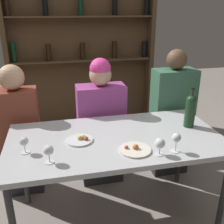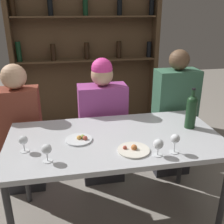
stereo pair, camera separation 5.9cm
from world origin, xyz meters
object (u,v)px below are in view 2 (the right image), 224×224
food_plate_0 (133,150)px  wine_glass_0 (23,141)px  wine_glass_2 (47,150)px  seated_person_left (22,133)px  wine_glass_3 (158,145)px  wine_glass_1 (175,140)px  food_plate_1 (79,139)px  seated_person_center (103,126)px  seated_person_right (174,119)px  wine_bottle (191,110)px

food_plate_0 → wine_glass_0: bearing=169.6°
wine_glass_2 → seated_person_left: (-0.27, 0.80, -0.26)m
wine_glass_3 → food_plate_0: wine_glass_3 is taller
seated_person_left → wine_glass_1: bearing=-38.0°
food_plate_0 → food_plate_1: food_plate_0 is taller
seated_person_center → seated_person_right: (0.71, 0.00, 0.02)m
wine_bottle → seated_person_right: (0.10, 0.50, -0.29)m
seated_person_left → seated_person_right: (1.45, -0.00, 0.03)m
wine_bottle → food_plate_1: (-0.86, -0.06, -0.13)m
wine_glass_0 → wine_glass_3: wine_glass_3 is taller
wine_bottle → wine_glass_2: wine_bottle is taller
wine_glass_0 → wine_glass_3: 0.86m
wine_glass_1 → wine_glass_3: wine_glass_1 is taller
wine_glass_1 → food_plate_1: 0.66m
wine_glass_2 → food_plate_1: bearing=48.3°
wine_glass_2 → food_plate_1: size_ratio=0.62×
seated_person_center → wine_glass_2: bearing=-120.2°
wine_bottle → seated_person_right: seated_person_right is taller
wine_bottle → seated_person_center: 0.85m
wine_glass_2 → food_plate_1: (0.21, 0.24, -0.07)m
wine_glass_0 → wine_glass_2: (0.15, -0.15, 0.00)m
food_plate_1 → wine_bottle: bearing=3.7°
wine_glass_2 → seated_person_left: size_ratio=0.10×
wine_glass_1 → wine_glass_2: size_ratio=1.10×
wine_glass_3 → wine_glass_2: bearing=175.1°
wine_bottle → wine_glass_1: wine_bottle is taller
food_plate_0 → seated_person_left: seated_person_left is taller
wine_glass_0 → food_plate_1: 0.38m
seated_person_left → seated_person_center: (0.74, -0.00, 0.01)m
wine_glass_3 → food_plate_0: (-0.14, 0.08, -0.07)m
wine_glass_1 → wine_glass_2: bearing=176.9°
food_plate_0 → seated_person_right: seated_person_right is taller
food_plate_1 → food_plate_0: bearing=-32.4°
wine_bottle → food_plate_0: 0.61m
food_plate_1 → seated_person_right: seated_person_right is taller
food_plate_0 → food_plate_1: size_ratio=1.12×
seated_person_center → food_plate_1: bearing=-114.2°
wine_bottle → wine_glass_1: 0.44m
wine_glass_1 → food_plate_0: size_ratio=0.61×
seated_person_left → wine_glass_3: bearing=-41.7°
wine_glass_2 → food_plate_0: bearing=2.4°
seated_person_right → food_plate_1: bearing=-149.8°
wine_glass_2 → seated_person_right: (1.17, 0.80, -0.23)m
wine_glass_1 → seated_person_right: bearing=66.2°
wine_glass_0 → seated_person_right: bearing=25.9°
food_plate_1 → seated_person_left: seated_person_left is taller
wine_glass_2 → food_plate_0: 0.55m
wine_glass_3 → wine_bottle: bearing=42.1°
wine_glass_3 → seated_person_center: size_ratio=0.09×
wine_bottle → seated_person_right: bearing=79.0°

